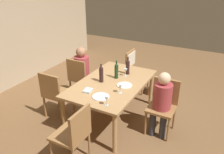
% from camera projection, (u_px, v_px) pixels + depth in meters
% --- Properties ---
extents(ground_plane, '(10.00, 10.00, 0.00)m').
position_uv_depth(ground_plane, '(112.00, 117.00, 4.40)').
color(ground_plane, brown).
extents(rear_room_partition, '(6.40, 0.12, 2.70)m').
position_uv_depth(rear_room_partition, '(0.00, 31.00, 5.00)').
color(rear_room_partition, tan).
rests_on(rear_room_partition, ground_plane).
extents(dining_table, '(1.75, 1.09, 0.74)m').
position_uv_depth(dining_table, '(112.00, 86.00, 4.12)').
color(dining_table, '#A87F51').
rests_on(dining_table, ground_plane).
extents(chair_far_right, '(0.44, 0.44, 0.92)m').
position_uv_depth(chair_far_right, '(80.00, 76.00, 4.81)').
color(chair_far_right, olive).
rests_on(chair_far_right, ground_plane).
extents(chair_near, '(0.44, 0.44, 0.92)m').
position_uv_depth(chair_near, '(163.00, 102.00, 3.85)').
color(chair_near, olive).
rests_on(chair_near, ground_plane).
extents(chair_left_end, '(0.44, 0.44, 0.92)m').
position_uv_depth(chair_left_end, '(74.00, 133.00, 3.13)').
color(chair_left_end, olive).
rests_on(chair_left_end, ground_plane).
extents(chair_far_left, '(0.44, 0.44, 0.92)m').
position_uv_depth(chair_far_left, '(55.00, 92.00, 4.18)').
color(chair_far_left, olive).
rests_on(chair_far_left, ground_plane).
extents(chair_right_end, '(0.44, 0.46, 0.92)m').
position_uv_depth(chair_right_end, '(133.00, 65.00, 5.21)').
color(chair_right_end, olive).
rests_on(chair_right_end, ground_plane).
extents(person_woman_host, '(0.35, 0.31, 1.14)m').
position_uv_depth(person_woman_host, '(83.00, 69.00, 4.85)').
color(person_woman_host, '#33333D').
rests_on(person_woman_host, ground_plane).
extents(person_man_bearded, '(0.34, 0.30, 1.11)m').
position_uv_depth(person_man_bearded, '(162.00, 100.00, 3.71)').
color(person_man_bearded, '#33333D').
rests_on(person_man_bearded, ground_plane).
extents(wine_bottle_tall_green, '(0.07, 0.07, 0.34)m').
position_uv_depth(wine_bottle_tall_green, '(128.00, 67.00, 4.35)').
color(wine_bottle_tall_green, black).
rests_on(wine_bottle_tall_green, dining_table).
extents(wine_bottle_dark_red, '(0.07, 0.07, 0.34)m').
position_uv_depth(wine_bottle_dark_red, '(116.00, 71.00, 4.18)').
color(wine_bottle_dark_red, '#19381E').
rests_on(wine_bottle_dark_red, dining_table).
extents(wine_bottle_short_olive, '(0.07, 0.07, 0.34)m').
position_uv_depth(wine_bottle_short_olive, '(101.00, 74.00, 4.04)').
color(wine_bottle_short_olive, black).
rests_on(wine_bottle_short_olive, dining_table).
extents(wine_glass_near_left, '(0.07, 0.07, 0.15)m').
position_uv_depth(wine_glass_near_left, '(126.00, 71.00, 4.28)').
color(wine_glass_near_left, silver).
rests_on(wine_glass_near_left, dining_table).
extents(wine_glass_centre, '(0.07, 0.07, 0.15)m').
position_uv_depth(wine_glass_centre, '(120.00, 87.00, 3.69)').
color(wine_glass_centre, silver).
rests_on(wine_glass_centre, dining_table).
extents(wine_glass_near_right, '(0.07, 0.07, 0.15)m').
position_uv_depth(wine_glass_near_right, '(107.00, 99.00, 3.35)').
color(wine_glass_near_right, silver).
rests_on(wine_glass_near_right, dining_table).
extents(dinner_plate_host, '(0.27, 0.27, 0.01)m').
position_uv_depth(dinner_plate_host, '(101.00, 97.00, 3.61)').
color(dinner_plate_host, white).
rests_on(dinner_plate_host, dining_table).
extents(dinner_plate_guest_left, '(0.26, 0.26, 0.01)m').
position_uv_depth(dinner_plate_guest_left, '(125.00, 85.00, 3.96)').
color(dinner_plate_guest_left, white).
rests_on(dinner_plate_guest_left, dining_table).
extents(folded_napkin, '(0.18, 0.15, 0.03)m').
position_uv_depth(folded_napkin, '(88.00, 90.00, 3.77)').
color(folded_napkin, '#ADC6D6').
rests_on(folded_napkin, dining_table).
extents(handbag, '(0.29, 0.16, 0.22)m').
position_uv_depth(handbag, '(152.00, 89.00, 5.21)').
color(handbag, brown).
rests_on(handbag, ground_plane).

